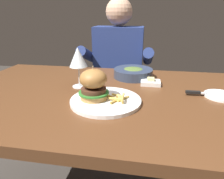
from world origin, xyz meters
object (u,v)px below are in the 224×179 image
object	(u,v)px
wine_glass	(78,58)
table_knife	(208,93)
burger_sandwich	(94,84)
diner_person	(118,81)
butter_dish	(151,82)
soup_bowl	(133,73)
main_plate	(106,101)
bread_plate	(221,96)

from	to	relation	value
wine_glass	table_knife	xyz separation A→B (m)	(0.57, -0.02, -0.12)
burger_sandwich	diner_person	size ratio (longest dim) A/B	0.11
butter_dish	soup_bowl	xyz separation A→B (m)	(-0.09, 0.11, 0.01)
main_plate	butter_dish	bearing A→B (deg)	54.02
table_knife	soup_bowl	xyz separation A→B (m)	(-0.33, 0.22, 0.01)
table_knife	diner_person	distance (m)	0.84
burger_sandwich	butter_dish	xyz separation A→B (m)	(0.22, 0.24, -0.06)
bread_plate	burger_sandwich	bearing A→B (deg)	-165.07
bread_plate	table_knife	bearing A→B (deg)	-178.25
main_plate	diner_person	distance (m)	0.82
wine_glass	butter_dish	size ratio (longest dim) A/B	1.98
bread_plate	soup_bowl	bearing A→B (deg)	150.72
wine_glass	soup_bowl	size ratio (longest dim) A/B	0.89
bread_plate	butter_dish	distance (m)	0.31
wine_glass	diner_person	xyz separation A→B (m)	(0.10, 0.64, -0.31)
main_plate	bread_plate	bearing A→B (deg)	16.26
wine_glass	diner_person	distance (m)	0.72
wine_glass	table_knife	bearing A→B (deg)	-2.12
butter_dish	bread_plate	bearing A→B (deg)	-20.16
main_plate	wine_glass	world-z (taller)	wine_glass
soup_bowl	wine_glass	bearing A→B (deg)	-140.87
bread_plate	wine_glass	bearing A→B (deg)	178.20
main_plate	table_knife	world-z (taller)	table_knife
main_plate	butter_dish	xyz separation A→B (m)	(0.18, 0.24, 0.00)
bread_plate	table_knife	distance (m)	0.05
main_plate	burger_sandwich	world-z (taller)	burger_sandwich
table_knife	butter_dish	xyz separation A→B (m)	(-0.24, 0.11, -0.00)
burger_sandwich	soup_bowl	distance (m)	0.38
main_plate	bread_plate	xyz separation A→B (m)	(0.47, 0.14, -0.00)
burger_sandwich	soup_bowl	xyz separation A→B (m)	(0.13, 0.35, -0.05)
bread_plate	main_plate	bearing A→B (deg)	-163.74
bread_plate	table_knife	xyz separation A→B (m)	(-0.05, -0.00, 0.01)
burger_sandwich	diner_person	xyz separation A→B (m)	(-0.01, 0.80, -0.25)
table_knife	butter_dish	distance (m)	0.26
burger_sandwich	diner_person	world-z (taller)	diner_person
main_plate	soup_bowl	size ratio (longest dim) A/B	1.32
burger_sandwich	bread_plate	distance (m)	0.53
butter_dish	diner_person	xyz separation A→B (m)	(-0.24, 0.55, -0.19)
burger_sandwich	wine_glass	world-z (taller)	wine_glass
burger_sandwich	diner_person	distance (m)	0.83
soup_bowl	butter_dish	bearing A→B (deg)	-49.26
main_plate	table_knife	bearing A→B (deg)	17.94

